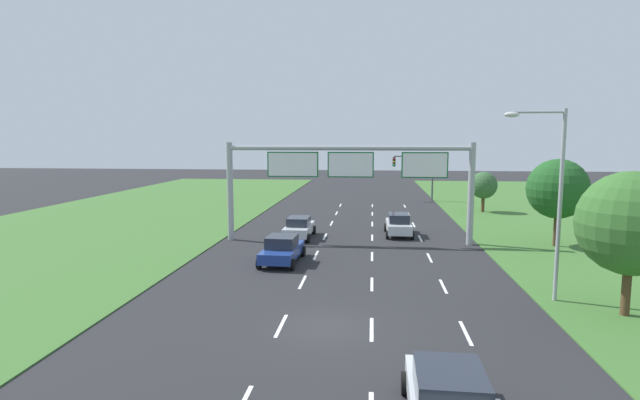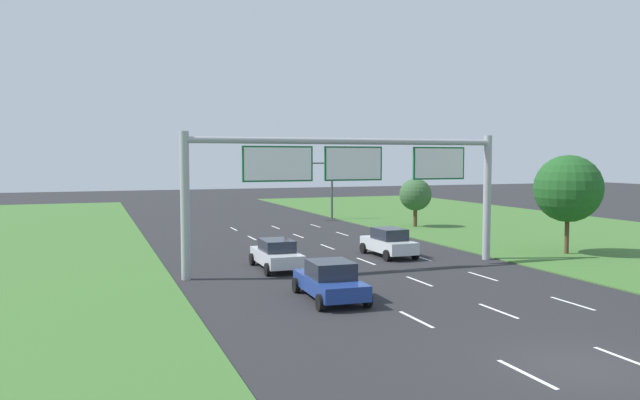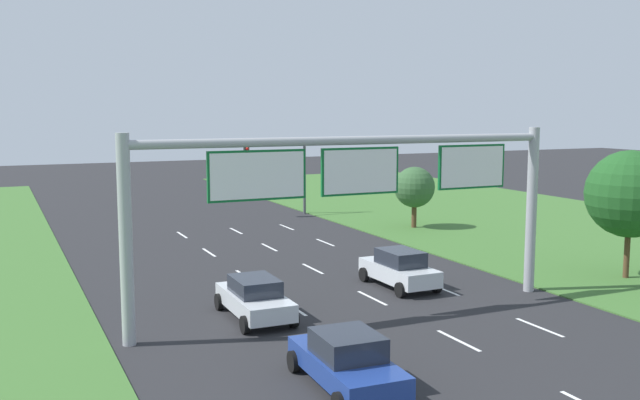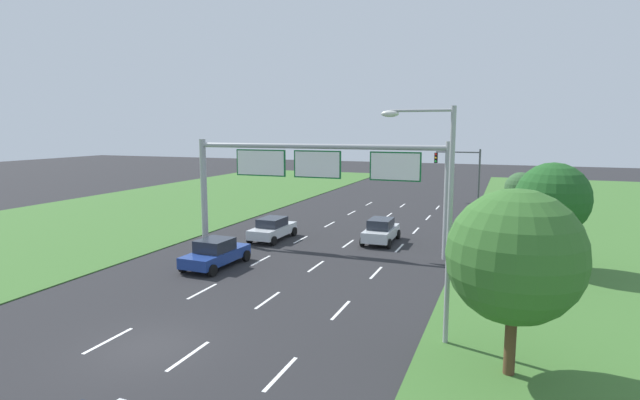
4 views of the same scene
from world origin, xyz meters
The scene contains 10 objects.
lane_dashes_inner_left centered at (-1.75, 9.00, 0.00)m, with size 0.14×56.40×0.01m.
lane_dashes_inner_right centered at (1.75, 9.00, 0.00)m, with size 0.14×56.40×0.01m.
lane_dashes_slip centered at (5.25, 9.00, 0.00)m, with size 0.14×56.40×0.01m.
car_near_red centered at (-3.61, 17.33, 0.78)m, with size 2.09×4.38×1.55m.
car_lead_silver centered at (3.72, 19.12, 0.83)m, with size 2.07×4.20×1.66m.
car_mid_lane centered at (-3.51, 9.94, 0.79)m, with size 2.29×4.52×1.59m.
sign_gantry centered at (0.11, 16.20, 4.96)m, with size 17.24×0.44×7.00m.
traffic_light_mast centered at (6.80, 41.04, 3.87)m, with size 4.76×0.49×5.60m.
roadside_tree_mid centered at (13.98, 16.09, 3.93)m, with size 3.98×3.98×5.93m.
roadside_tree_far centered at (12.67, 32.13, 2.69)m, with size 2.65×2.65×4.04m.
Camera 3 is at (-12.20, -7.11, 7.74)m, focal length 40.00 mm.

